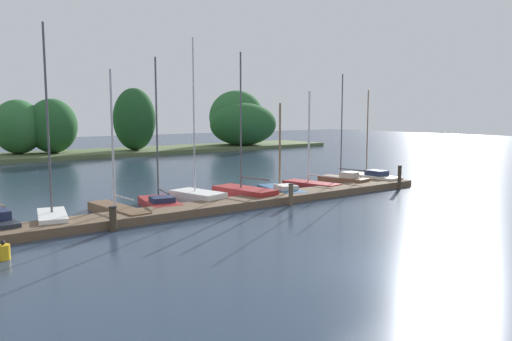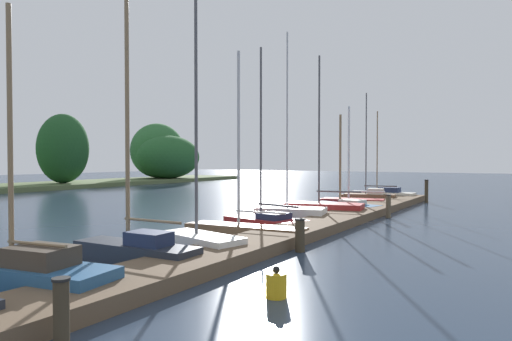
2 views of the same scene
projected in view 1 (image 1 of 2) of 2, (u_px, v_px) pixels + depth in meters
name	position (u px, v px, depth m)	size (l,w,h in m)	color
ground	(385.00, 268.00, 14.60)	(160.00, 160.00, 0.00)	#28384C
dock_pier	(202.00, 208.00, 22.67)	(28.14, 1.80, 0.35)	brown
far_shore	(85.00, 128.00, 50.53)	(69.74, 9.00, 7.04)	#56663D
sailboat_3	(52.00, 215.00, 19.94)	(1.60, 3.00, 7.87)	white
sailboat_4	(116.00, 208.00, 21.89)	(1.30, 4.45, 6.27)	brown
sailboat_5	(159.00, 201.00, 23.66)	(2.01, 3.73, 6.96)	maroon
sailboat_6	(196.00, 196.00, 24.76)	(1.90, 3.14, 7.98)	white
sailboat_7	(242.00, 192.00, 25.98)	(1.95, 3.89, 7.44)	maroon
sailboat_8	(281.00, 189.00, 27.38)	(1.99, 4.04, 4.92)	#285684
sailboat_9	(310.00, 183.00, 29.41)	(1.81, 3.76, 5.63)	maroon
sailboat_10	(343.00, 180.00, 30.72)	(1.63, 3.34, 6.70)	brown
sailboat_11	(369.00, 177.00, 32.11)	(1.18, 4.48, 5.79)	silver
mooring_piling_1	(113.00, 219.00, 18.93)	(0.32, 0.32, 0.95)	#3D3323
mooring_piling_2	(291.00, 195.00, 24.10)	(0.25, 0.25, 1.06)	brown
mooring_piling_3	(399.00, 177.00, 29.00)	(0.24, 0.24, 1.41)	#3D3323
channel_buoy_0	(3.00, 252.00, 15.35)	(0.40, 0.40, 0.60)	gold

